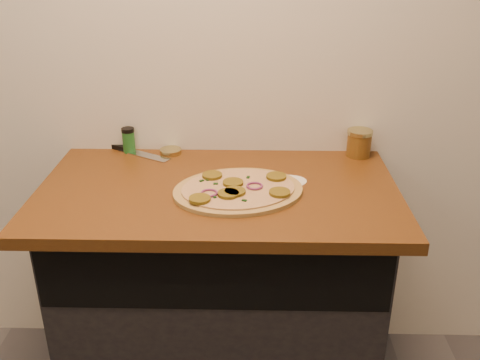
{
  "coord_description": "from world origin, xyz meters",
  "views": [
    {
      "loc": [
        0.11,
        -0.19,
        1.67
      ],
      "look_at": [
        0.07,
        1.36,
        0.95
      ],
      "focal_mm": 40.0,
      "sensor_mm": 36.0,
      "label": 1
    }
  ],
  "objects_px": {
    "chefs_knife": "(128,150)",
    "spice_shaker": "(129,140)",
    "pizza": "(238,190)",
    "salsa_jar": "(359,143)"
  },
  "relations": [
    {
      "from": "chefs_knife",
      "to": "spice_shaker",
      "type": "distance_m",
      "value": 0.04
    },
    {
      "from": "chefs_knife",
      "to": "spice_shaker",
      "type": "xyz_separation_m",
      "value": [
        0.01,
        -0.0,
        0.04
      ]
    },
    {
      "from": "pizza",
      "to": "salsa_jar",
      "type": "xyz_separation_m",
      "value": [
        0.45,
        0.33,
        0.04
      ]
    },
    {
      "from": "chefs_knife",
      "to": "salsa_jar",
      "type": "distance_m",
      "value": 0.89
    },
    {
      "from": "pizza",
      "to": "spice_shaker",
      "type": "height_order",
      "value": "spice_shaker"
    },
    {
      "from": "spice_shaker",
      "to": "pizza",
      "type": "bearing_deg",
      "value": -38.93
    },
    {
      "from": "chefs_knife",
      "to": "salsa_jar",
      "type": "relative_size",
      "value": 2.94
    },
    {
      "from": "pizza",
      "to": "salsa_jar",
      "type": "height_order",
      "value": "salsa_jar"
    },
    {
      "from": "pizza",
      "to": "salsa_jar",
      "type": "bearing_deg",
      "value": 36.35
    },
    {
      "from": "salsa_jar",
      "to": "pizza",
      "type": "bearing_deg",
      "value": -143.65
    }
  ]
}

